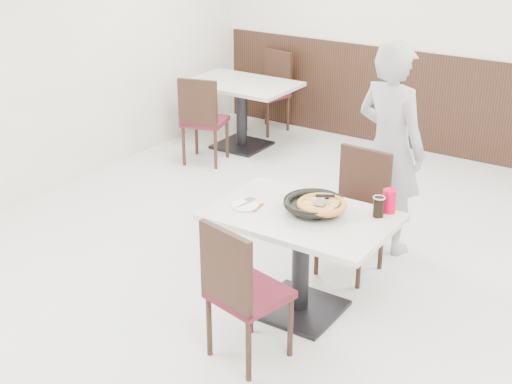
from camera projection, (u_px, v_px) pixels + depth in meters
The scene contains 19 objects.
floor at pixel (294, 297), 5.18m from camera, with size 7.00×7.00×0.00m, color #B7B8B2.
wall_back at pixel (470, 28), 7.30m from camera, with size 6.00×0.04×2.80m, color beige.
wainscot_back at pixel (460, 109), 7.63m from camera, with size 5.90×0.03×1.10m, color black.
main_table at pixel (301, 264), 4.87m from camera, with size 1.20×0.80×0.75m, color beige, non-canonical shape.
chair_near at pixel (250, 290), 4.36m from camera, with size 0.42×0.42×0.95m, color black, non-canonical shape.
chair_far at pixel (351, 216), 5.34m from camera, with size 0.42×0.42×0.95m, color black, non-canonical shape.
trivet at pixel (317, 214), 4.68m from camera, with size 0.11×0.11×0.04m, color black.
pizza_pan at pixel (314, 206), 4.73m from camera, with size 0.37×0.37×0.01m, color black.
pizza at pixel (322, 207), 4.68m from camera, with size 0.30×0.30×0.02m, color gold.
pizza_server at pixel (320, 203), 4.66m from camera, with size 0.07×0.09×0.00m, color silver.
napkin at pixel (249, 205), 4.84m from camera, with size 0.15×0.15×0.00m, color white.
side_plate at pixel (245, 206), 4.82m from camera, with size 0.18×0.18×0.01m, color white.
fork at pixel (245, 204), 4.83m from camera, with size 0.02×0.18×0.00m, color silver.
cola_glass at pixel (379, 207), 4.66m from camera, with size 0.07×0.07×0.13m, color black.
red_cup at pixel (389, 201), 4.72m from camera, with size 0.09×0.09×0.16m, color #C9002C.
diner_person at pixel (390, 148), 5.58m from camera, with size 0.62×0.41×1.71m, color #9F9FA3.
bg_table_left at pixel (242, 115), 8.01m from camera, with size 1.20×0.80×0.75m, color beige, non-canonical shape.
bg_chair_left_near at pixel (205, 119), 7.53m from camera, with size 0.42×0.42×0.95m, color black, non-canonical shape.
bg_chair_left_far at pixel (267, 93), 8.49m from camera, with size 0.42×0.42×0.95m, color black, non-canonical shape.
Camera 1 is at (2.21, -3.87, 2.76)m, focal length 50.00 mm.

